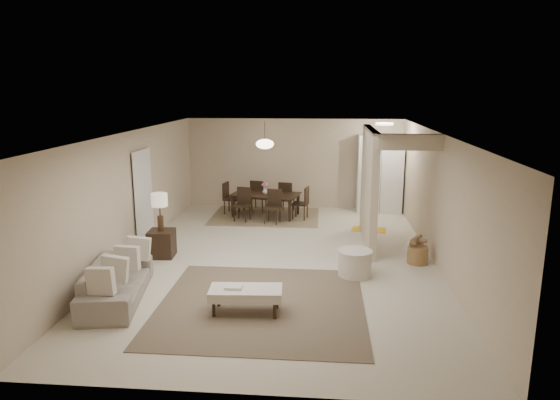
# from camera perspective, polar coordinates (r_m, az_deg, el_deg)

# --- Properties ---
(floor) EXTENTS (9.00, 9.00, 0.00)m
(floor) POSITION_cam_1_polar(r_m,az_deg,el_deg) (9.99, 0.07, -6.78)
(floor) COLOR beige
(floor) RESTS_ON ground
(ceiling) EXTENTS (9.00, 9.00, 0.00)m
(ceiling) POSITION_cam_1_polar(r_m,az_deg,el_deg) (9.45, 0.07, 7.66)
(ceiling) COLOR white
(ceiling) RESTS_ON back_wall
(back_wall) EXTENTS (6.00, 0.00, 6.00)m
(back_wall) POSITION_cam_1_polar(r_m,az_deg,el_deg) (14.06, 1.63, 4.19)
(back_wall) COLOR #C1AF92
(back_wall) RESTS_ON floor
(left_wall) EXTENTS (0.00, 9.00, 9.00)m
(left_wall) POSITION_cam_1_polar(r_m,az_deg,el_deg) (10.33, -16.75, 0.54)
(left_wall) COLOR #C1AF92
(left_wall) RESTS_ON floor
(right_wall) EXTENTS (0.00, 9.00, 9.00)m
(right_wall) POSITION_cam_1_polar(r_m,az_deg,el_deg) (9.86, 17.72, -0.09)
(right_wall) COLOR #C1AF92
(right_wall) RESTS_ON floor
(partition) EXTENTS (0.15, 2.50, 2.50)m
(partition) POSITION_cam_1_polar(r_m,az_deg,el_deg) (10.88, 10.13, 1.48)
(partition) COLOR #C1AF92
(partition) RESTS_ON floor
(doorway) EXTENTS (0.04, 0.90, 2.04)m
(doorway) POSITION_cam_1_polar(r_m,az_deg,el_deg) (10.91, -15.38, 0.02)
(doorway) COLOR black
(doorway) RESTS_ON floor
(pantry_cabinet) EXTENTS (1.20, 0.55, 2.10)m
(pantry_cabinet) POSITION_cam_1_polar(r_m,az_deg,el_deg) (13.81, 11.33, 2.95)
(pantry_cabinet) COLOR white
(pantry_cabinet) RESTS_ON floor
(flush_light) EXTENTS (0.44, 0.44, 0.05)m
(flush_light) POSITION_cam_1_polar(r_m,az_deg,el_deg) (12.70, 11.85, 8.51)
(flush_light) COLOR white
(flush_light) RESTS_ON ceiling
(living_rug) EXTENTS (3.20, 3.20, 0.01)m
(living_rug) POSITION_cam_1_polar(r_m,az_deg,el_deg) (8.01, -2.12, -11.83)
(living_rug) COLOR brown
(living_rug) RESTS_ON floor
(sofa) EXTENTS (2.14, 1.12, 0.59)m
(sofa) POSITION_cam_1_polar(r_m,az_deg,el_deg) (8.48, -18.17, -8.91)
(sofa) COLOR gray
(sofa) RESTS_ON floor
(ottoman_bench) EXTENTS (1.12, 0.57, 0.39)m
(ottoman_bench) POSITION_cam_1_polar(r_m,az_deg,el_deg) (7.64, -3.94, -10.60)
(ottoman_bench) COLOR silver
(ottoman_bench) RESTS_ON living_rug
(side_table) EXTENTS (0.52, 0.52, 0.54)m
(side_table) POSITION_cam_1_polar(r_m,az_deg,el_deg) (10.34, -13.37, -4.86)
(side_table) COLOR black
(side_table) RESTS_ON floor
(table_lamp) EXTENTS (0.32, 0.32, 0.76)m
(table_lamp) POSITION_cam_1_polar(r_m,az_deg,el_deg) (10.13, -13.61, -0.35)
(table_lamp) COLOR #46311E
(table_lamp) RESTS_ON side_table
(round_pouf) EXTENTS (0.62, 0.62, 0.48)m
(round_pouf) POSITION_cam_1_polar(r_m,az_deg,el_deg) (9.16, 8.55, -7.17)
(round_pouf) COLOR silver
(round_pouf) RESTS_ON floor
(wicker_basket) EXTENTS (0.48, 0.48, 0.34)m
(wicker_basket) POSITION_cam_1_polar(r_m,az_deg,el_deg) (10.07, 15.46, -6.06)
(wicker_basket) COLOR olive
(wicker_basket) RESTS_ON floor
(dining_rug) EXTENTS (2.80, 2.10, 0.01)m
(dining_rug) POSITION_cam_1_polar(r_m,az_deg,el_deg) (13.24, -1.69, -1.85)
(dining_rug) COLOR #78644A
(dining_rug) RESTS_ON floor
(dining_table) EXTENTS (1.90, 1.32, 0.61)m
(dining_table) POSITION_cam_1_polar(r_m,az_deg,el_deg) (13.17, -1.70, -0.59)
(dining_table) COLOR black
(dining_table) RESTS_ON dining_rug
(dining_chairs) EXTENTS (2.31, 1.87, 0.85)m
(dining_chairs) POSITION_cam_1_polar(r_m,az_deg,el_deg) (13.14, -1.70, -0.08)
(dining_chairs) COLOR black
(dining_chairs) RESTS_ON dining_rug
(vase) EXTENTS (0.17, 0.17, 0.15)m
(vase) POSITION_cam_1_polar(r_m,az_deg,el_deg) (13.08, -1.71, 1.03)
(vase) COLOR white
(vase) RESTS_ON dining_table
(yellow_mat) EXTENTS (0.86, 0.61, 0.01)m
(yellow_mat) POSITION_cam_1_polar(r_m,az_deg,el_deg) (12.19, 10.13, -3.33)
(yellow_mat) COLOR gold
(yellow_mat) RESTS_ON floor
(pendant_light) EXTENTS (0.46, 0.46, 0.71)m
(pendant_light) POSITION_cam_1_polar(r_m,az_deg,el_deg) (12.89, -1.74, 6.42)
(pendant_light) COLOR #46311E
(pendant_light) RESTS_ON ceiling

